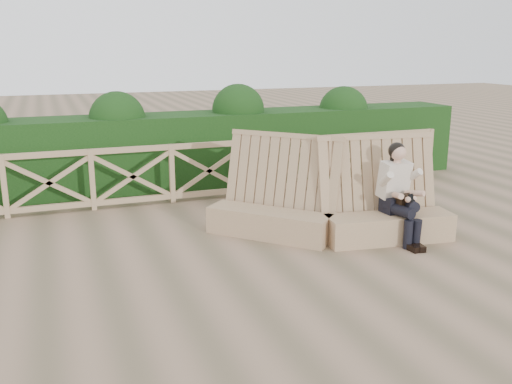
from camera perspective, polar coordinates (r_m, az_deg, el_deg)
name	(u,v)px	position (r m, az deg, el deg)	size (l,w,h in m)	color
ground	(280,262)	(7.81, 2.41, -6.97)	(60.00, 60.00, 0.00)	brown
bench	(329,213)	(8.74, 7.27, -2.06)	(3.46, 2.22, 1.55)	#967556
woman	(399,190)	(8.71, 14.10, 0.15)	(0.46, 0.95, 1.47)	black
guardrail	(209,171)	(10.83, -4.73, 2.14)	(10.10, 0.09, 1.10)	#9A7759
hedge	(193,150)	(11.93, -6.32, 4.21)	(12.00, 1.20, 1.50)	black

